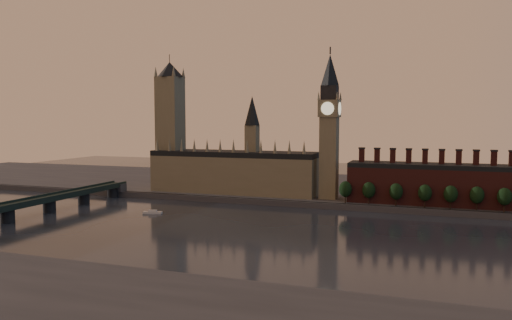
% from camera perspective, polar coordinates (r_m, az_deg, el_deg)
% --- Properties ---
extents(ground, '(900.00, 900.00, 0.00)m').
position_cam_1_polar(ground, '(260.27, 1.29, -8.76)').
color(ground, black).
rests_on(ground, ground).
extents(north_bank, '(900.00, 182.00, 4.00)m').
position_cam_1_polar(north_bank, '(429.95, 8.74, -3.20)').
color(north_bank, '#46464B').
rests_on(north_bank, ground).
extents(palace_of_westminster, '(130.00, 30.30, 74.00)m').
position_cam_1_polar(palace_of_westminster, '(385.25, -2.46, -1.12)').
color(palace_of_westminster, '#797156').
rests_on(palace_of_westminster, north_bank).
extents(victoria_tower, '(24.00, 24.00, 108.00)m').
position_cam_1_polar(victoria_tower, '(407.45, -9.77, 4.41)').
color(victoria_tower, '#797156').
rests_on(victoria_tower, north_bank).
extents(big_ben, '(15.00, 15.00, 107.00)m').
position_cam_1_polar(big_ben, '(357.28, 8.38, 4.04)').
color(big_ben, '#797156').
rests_on(big_ben, north_bank).
extents(chimney_block, '(110.00, 25.00, 37.00)m').
position_cam_1_polar(chimney_block, '(353.10, 19.53, -2.54)').
color(chimney_block, '#5D2623').
rests_on(chimney_block, north_bank).
extents(embankment_tree_0, '(8.60, 8.60, 14.88)m').
position_cam_1_polar(embankment_tree_0, '(342.10, 10.18, -3.30)').
color(embankment_tree_0, black).
rests_on(embankment_tree_0, north_bank).
extents(embankment_tree_1, '(8.60, 8.60, 14.88)m').
position_cam_1_polar(embankment_tree_1, '(340.66, 12.77, -3.37)').
color(embankment_tree_1, black).
rests_on(embankment_tree_1, north_bank).
extents(embankment_tree_2, '(8.60, 8.60, 14.88)m').
position_cam_1_polar(embankment_tree_2, '(338.42, 15.72, -3.49)').
color(embankment_tree_2, black).
rests_on(embankment_tree_2, north_bank).
extents(embankment_tree_3, '(8.60, 8.60, 14.88)m').
position_cam_1_polar(embankment_tree_3, '(337.89, 18.75, -3.57)').
color(embankment_tree_3, black).
rests_on(embankment_tree_3, north_bank).
extents(embankment_tree_4, '(8.60, 8.60, 14.88)m').
position_cam_1_polar(embankment_tree_4, '(338.10, 21.36, -3.64)').
color(embankment_tree_4, black).
rests_on(embankment_tree_4, north_bank).
extents(embankment_tree_5, '(8.60, 8.60, 14.88)m').
position_cam_1_polar(embankment_tree_5, '(339.57, 23.94, -3.69)').
color(embankment_tree_5, black).
rests_on(embankment_tree_5, north_bank).
extents(embankment_tree_6, '(8.60, 8.60, 14.88)m').
position_cam_1_polar(embankment_tree_6, '(340.08, 26.54, -3.76)').
color(embankment_tree_6, black).
rests_on(embankment_tree_6, north_bank).
extents(westminster_bridge, '(14.00, 200.00, 11.55)m').
position_cam_1_polar(westminster_bridge, '(337.84, -24.80, -4.79)').
color(westminster_bridge, '#1B2A24').
rests_on(westminster_bridge, ground).
extents(river_boat, '(12.66, 6.76, 2.43)m').
position_cam_1_polar(river_boat, '(328.30, -11.74, -5.87)').
color(river_boat, silver).
rests_on(river_boat, ground).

